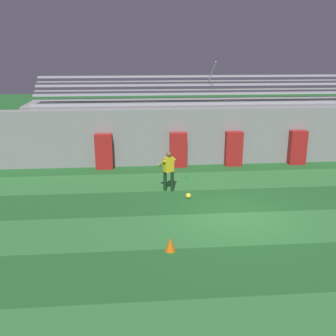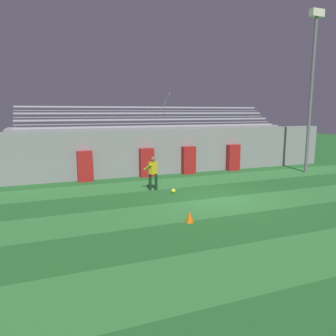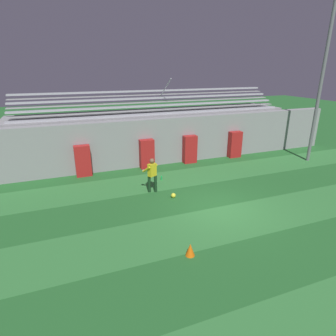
# 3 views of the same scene
# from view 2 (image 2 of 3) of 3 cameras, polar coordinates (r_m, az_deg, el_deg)

# --- Properties ---
(ground_plane) EXTENTS (80.00, 80.00, 0.00)m
(ground_plane) POSITION_cam_2_polar(r_m,az_deg,el_deg) (14.92, 8.56, -5.27)
(ground_plane) COLOR #236028
(turf_stripe_near) EXTENTS (28.00, 2.44, 0.01)m
(turf_stripe_near) POSITION_cam_2_polar(r_m,az_deg,el_deg) (10.47, 25.74, -12.75)
(turf_stripe_near) COLOR #337A38
(turf_stripe_near) RESTS_ON ground
(turf_stripe_mid) EXTENTS (28.00, 2.44, 0.01)m
(turf_stripe_mid) POSITION_cam_2_polar(r_m,az_deg,el_deg) (13.99, 10.90, -6.34)
(turf_stripe_mid) COLOR #337A38
(turf_stripe_mid) RESTS_ON ground
(turf_stripe_far) EXTENTS (28.00, 2.44, 0.01)m
(turf_stripe_far) POSITION_cam_2_polar(r_m,az_deg,el_deg) (18.15, 2.61, -2.46)
(turf_stripe_far) COLOR #337A38
(turf_stripe_far) RESTS_ON ground
(back_wall) EXTENTS (24.00, 0.60, 2.80)m
(back_wall) POSITION_cam_2_polar(r_m,az_deg,el_deg) (20.43, -0.54, 2.89)
(back_wall) COLOR gray
(back_wall) RESTS_ON ground
(padding_pillar_gate_left) EXTENTS (0.82, 0.44, 1.71)m
(padding_pillar_gate_left) POSITION_cam_2_polar(r_m,az_deg,el_deg) (19.53, -3.74, 0.94)
(padding_pillar_gate_left) COLOR #B21E1E
(padding_pillar_gate_left) RESTS_ON ground
(padding_pillar_gate_right) EXTENTS (0.82, 0.44, 1.71)m
(padding_pillar_gate_right) POSITION_cam_2_polar(r_m,az_deg,el_deg) (20.54, 3.61, 1.38)
(padding_pillar_gate_right) COLOR #B21E1E
(padding_pillar_gate_right) RESTS_ON ground
(padding_pillar_far_left) EXTENTS (0.82, 0.44, 1.71)m
(padding_pillar_far_left) POSITION_cam_2_polar(r_m,az_deg,el_deg) (18.75, -14.28, 0.29)
(padding_pillar_far_left) COLOR #B21E1E
(padding_pillar_far_left) RESTS_ON ground
(padding_pillar_far_right) EXTENTS (0.82, 0.44, 1.71)m
(padding_pillar_far_right) POSITION_cam_2_polar(r_m,az_deg,el_deg) (22.12, 11.27, 1.81)
(padding_pillar_far_right) COLOR #B21E1E
(padding_pillar_far_right) RESTS_ON ground
(bleacher_stand) EXTENTS (18.00, 3.35, 5.03)m
(bleacher_stand) POSITION_cam_2_polar(r_m,az_deg,el_deg) (22.28, -2.40, 3.71)
(bleacher_stand) COLOR gray
(bleacher_stand) RESTS_ON ground
(floodlight_pole) EXTENTS (0.90, 0.36, 9.89)m
(floodlight_pole) POSITION_cam_2_polar(r_m,az_deg,el_deg) (22.74, 23.84, 14.59)
(floodlight_pole) COLOR slate
(floodlight_pole) RESTS_ON ground
(goalkeeper) EXTENTS (0.73, 0.69, 1.67)m
(goalkeeper) POSITION_cam_2_polar(r_m,az_deg,el_deg) (16.14, -2.67, -0.55)
(goalkeeper) COLOR #143319
(goalkeeper) RESTS_ON ground
(soccer_ball) EXTENTS (0.22, 0.22, 0.22)m
(soccer_ball) POSITION_cam_2_polar(r_m,az_deg,el_deg) (15.67, 0.94, -4.01)
(soccer_ball) COLOR yellow
(soccer_ball) RESTS_ON ground
(traffic_cone) EXTENTS (0.30, 0.30, 0.42)m
(traffic_cone) POSITION_cam_2_polar(r_m,az_deg,el_deg) (11.65, 3.80, -8.42)
(traffic_cone) COLOR orange
(traffic_cone) RESTS_ON ground
(water_bottle) EXTENTS (0.07, 0.07, 0.24)m
(water_bottle) POSITION_cam_2_polar(r_m,az_deg,el_deg) (17.74, -1.15, -2.35)
(water_bottle) COLOR green
(water_bottle) RESTS_ON ground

